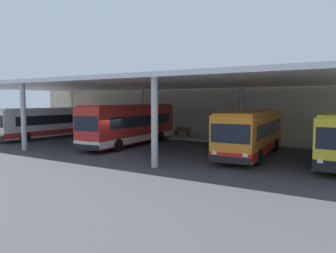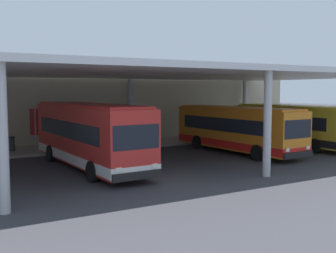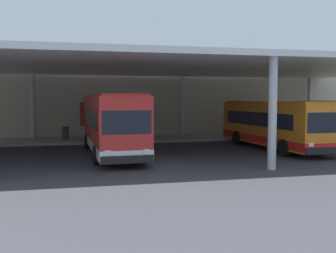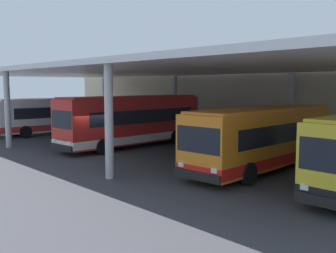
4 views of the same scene
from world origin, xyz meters
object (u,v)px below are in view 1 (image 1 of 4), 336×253
Objects in this scene: bus_second_bay at (131,124)px; bench_waiting at (182,131)px; bus_nearest_bay at (47,122)px; bus_middle_bay at (252,132)px; banner_sign at (159,119)px; trash_bin at (152,129)px.

bus_second_bay is 6.35× the size of bench_waiting.
bus_middle_bay is at bearing 1.55° from bus_nearest_bay.
banner_sign is (9.21, 7.17, 0.32)m from bus_nearest_bay.
bus_second_bay is at bearing -78.08° from banner_sign.
trash_bin is at bearing 45.80° from bus_nearest_bay.
bench_waiting is at bearing 82.10° from bus_second_bay.
bus_nearest_bay is 11.17m from trash_bin.
banner_sign is (1.46, -0.81, 1.30)m from trash_bin.
bus_second_bay is 1.07× the size of bus_middle_bay.
banner_sign is (-12.11, 6.59, 0.32)m from bus_middle_bay.
bus_middle_bay is at bearing 0.90° from bus_second_bay.
bus_second_bay is at bearing -97.90° from bench_waiting.
bus_middle_bay reaches higher than trash_bin.
bench_waiting is 1.84× the size of trash_bin.
bus_nearest_bay is 10.89× the size of trash_bin.
bus_second_bay is 6.91m from banner_sign.
banner_sign is at bearing -160.57° from bench_waiting.
bus_nearest_bay is at bearing -178.45° from bus_middle_bay.
bus_middle_bay is at bearing -28.60° from trash_bin.
trash_bin is (-3.94, -0.07, 0.01)m from bench_waiting.
bus_middle_bay is 12.22m from bench_waiting.
bus_second_bay reaches higher than bench_waiting.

